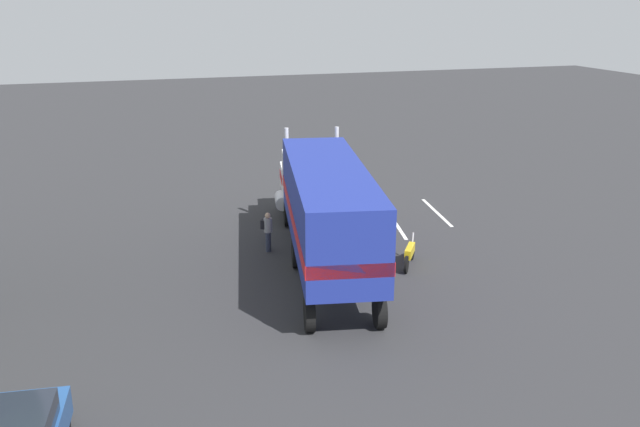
# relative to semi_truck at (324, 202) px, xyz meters

# --- Properties ---
(ground_plane) EXTENTS (120.00, 120.00, 0.00)m
(ground_plane) POSITION_rel_semi_truck_xyz_m (5.60, -1.13, -2.52)
(ground_plane) COLOR #2D2D30
(lane_stripe_near) EXTENTS (4.34, 1.03, 0.01)m
(lane_stripe_near) POSITION_rel_semi_truck_xyz_m (3.75, -4.63, -2.52)
(lane_stripe_near) COLOR silver
(lane_stripe_near) RESTS_ON ground_plane
(lane_stripe_mid) EXTENTS (4.38, 0.79, 0.01)m
(lane_stripe_mid) POSITION_rel_semi_truck_xyz_m (4.72, -7.19, -2.52)
(lane_stripe_mid) COLOR silver
(lane_stripe_mid) RESTS_ON ground_plane
(semi_truck) EXTENTS (14.37, 5.19, 4.50)m
(semi_truck) POSITION_rel_semi_truck_xyz_m (0.00, 0.00, 0.00)
(semi_truck) COLOR silver
(semi_truck) RESTS_ON ground_plane
(person_bystander) EXTENTS (0.42, 0.48, 1.63)m
(person_bystander) POSITION_rel_semi_truck_xyz_m (2.08, 1.74, -1.63)
(person_bystander) COLOR #2D3347
(person_bystander) RESTS_ON ground_plane
(motorcycle) EXTENTS (1.81, 1.25, 1.12)m
(motorcycle) POSITION_rel_semi_truck_xyz_m (-1.10, -3.10, -2.04)
(motorcycle) COLOR black
(motorcycle) RESTS_ON ground_plane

